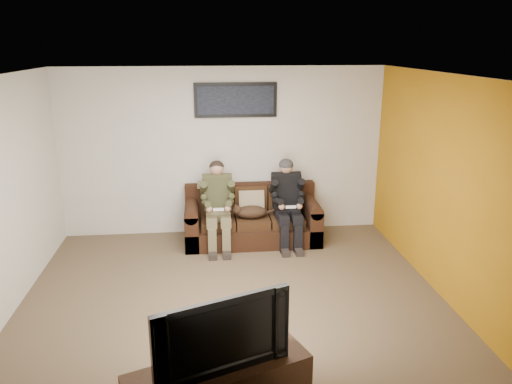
{
  "coord_description": "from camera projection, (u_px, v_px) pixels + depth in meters",
  "views": [
    {
      "loc": [
        -0.3,
        -5.36,
        2.93
      ],
      "look_at": [
        0.4,
        1.2,
        0.95
      ],
      "focal_mm": 35.0,
      "sensor_mm": 36.0,
      "label": 1
    }
  ],
  "objects": [
    {
      "name": "wall_front",
      "position": [
        252.0,
        287.0,
        3.46
      ],
      "size": [
        5.0,
        0.0,
        5.0
      ],
      "primitive_type": "plane",
      "rotation": [
        -1.57,
        0.0,
        0.0
      ],
      "color": "beige",
      "rests_on": "ground"
    },
    {
      "name": "wall_back",
      "position": [
        223.0,
        152.0,
        7.75
      ],
      "size": [
        5.0,
        0.0,
        5.0
      ],
      "primitive_type": "plane",
      "rotation": [
        1.57,
        0.0,
        0.0
      ],
      "color": "beige",
      "rests_on": "ground"
    },
    {
      "name": "ceiling",
      "position": [
        230.0,
        75.0,
        5.23
      ],
      "size": [
        5.0,
        5.0,
        0.0
      ],
      "primitive_type": "plane",
      "rotation": [
        3.14,
        0.0,
        0.0
      ],
      "color": "silver",
      "rests_on": "ground"
    },
    {
      "name": "framed_poster",
      "position": [
        236.0,
        100.0,
        7.51
      ],
      "size": [
        1.25,
        0.05,
        0.52
      ],
      "color": "black",
      "rests_on": "wall_back"
    },
    {
      "name": "wall_left",
      "position": [
        0.0,
        201.0,
        5.35
      ],
      "size": [
        0.0,
        4.5,
        4.5
      ],
      "primitive_type": "plane",
      "rotation": [
        1.57,
        0.0,
        1.57
      ],
      "color": "beige",
      "rests_on": "ground"
    },
    {
      "name": "accent_wall_right",
      "position": [
        444.0,
        187.0,
        5.86
      ],
      "size": [
        0.0,
        4.5,
        4.5
      ],
      "primitive_type": "plane",
      "rotation": [
        1.57,
        0.0,
        -1.57
      ],
      "color": "#B07511",
      "rests_on": "ground"
    },
    {
      "name": "floor",
      "position": [
        234.0,
        297.0,
        5.98
      ],
      "size": [
        5.0,
        5.0,
        0.0
      ],
      "primitive_type": "plane",
      "color": "brown",
      "rests_on": "ground"
    },
    {
      "name": "person_left",
      "position": [
        218.0,
        200.0,
        7.34
      ],
      "size": [
        0.51,
        0.87,
        1.26
      ],
      "color": "brown",
      "rests_on": "sofa"
    },
    {
      "name": "cat",
      "position": [
        250.0,
        212.0,
        7.45
      ],
      "size": [
        0.66,
        0.26,
        0.24
      ],
      "color": "#422A1A",
      "rests_on": "sofa"
    },
    {
      "name": "sofa",
      "position": [
        252.0,
        220.0,
        7.67
      ],
      "size": [
        2.02,
        0.87,
        0.83
      ],
      "color": "black",
      "rests_on": "ground"
    },
    {
      "name": "throw_pillow",
      "position": [
        251.0,
        202.0,
        7.62
      ],
      "size": [
        0.39,
        0.18,
        0.38
      ],
      "primitive_type": "cube",
      "rotation": [
        -0.21,
        0.0,
        0.0
      ],
      "color": "#978563",
      "rests_on": "sofa"
    },
    {
      "name": "wall_right",
      "position": [
        444.0,
        187.0,
        5.86
      ],
      "size": [
        0.0,
        4.5,
        4.5
      ],
      "primitive_type": "plane",
      "rotation": [
        1.57,
        0.0,
        -1.57
      ],
      "color": "beige",
      "rests_on": "ground"
    },
    {
      "name": "throw_blanket",
      "position": [
        211.0,
        185.0,
        7.7
      ],
      "size": [
        0.41,
        0.2,
        0.07
      ],
      "primitive_type": "cube",
      "color": "tan",
      "rests_on": "sofa"
    },
    {
      "name": "television",
      "position": [
        218.0,
        330.0,
        3.87
      ],
      "size": [
        1.09,
        0.54,
        0.64
      ],
      "primitive_type": "imported",
      "rotation": [
        0.0,
        0.0,
        0.37
      ],
      "color": "black",
      "rests_on": "tv_stand"
    },
    {
      "name": "person_right",
      "position": [
        287.0,
        198.0,
        7.45
      ],
      "size": [
        0.51,
        0.86,
        1.27
      ],
      "color": "black",
      "rests_on": "sofa"
    }
  ]
}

